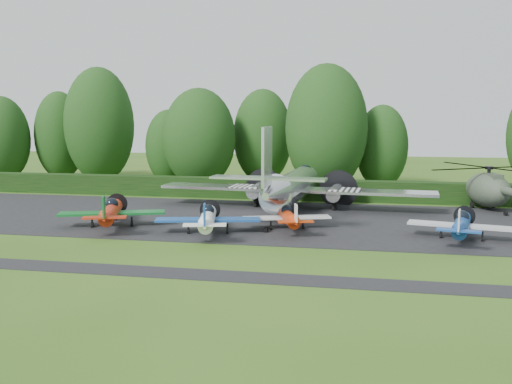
% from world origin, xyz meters
% --- Properties ---
extents(ground, '(160.00, 160.00, 0.00)m').
position_xyz_m(ground, '(0.00, 0.00, 0.00)').
color(ground, '#2D5317').
rests_on(ground, ground).
extents(apron, '(70.00, 18.00, 0.01)m').
position_xyz_m(apron, '(0.00, 10.00, 0.00)').
color(apron, black).
rests_on(apron, ground).
extents(taxiway_verge, '(70.00, 2.00, 0.00)m').
position_xyz_m(taxiway_verge, '(0.00, -6.00, 0.00)').
color(taxiway_verge, black).
rests_on(taxiway_verge, ground).
extents(hedgerow, '(90.00, 1.60, 2.00)m').
position_xyz_m(hedgerow, '(0.00, 21.00, 0.00)').
color(hedgerow, black).
rests_on(hedgerow, ground).
extents(transport_plane, '(24.21, 18.57, 7.76)m').
position_xyz_m(transport_plane, '(1.46, 13.91, 2.16)').
color(transport_plane, silver).
rests_on(transport_plane, ground).
extents(light_plane_red, '(7.74, 8.14, 2.97)m').
position_xyz_m(light_plane_red, '(-10.62, 4.49, 1.24)').
color(light_plane_red, '#B22610').
rests_on(light_plane_red, ground).
extents(light_plane_white, '(7.33, 7.71, 2.82)m').
position_xyz_m(light_plane_white, '(-3.03, 3.60, 1.17)').
color(light_plane_white, white).
rests_on(light_plane_white, ground).
extents(light_plane_orange, '(6.40, 6.73, 2.46)m').
position_xyz_m(light_plane_orange, '(2.21, 6.20, 1.02)').
color(light_plane_orange, red).
rests_on(light_plane_orange, ground).
extents(light_plane_blue, '(7.02, 7.38, 2.70)m').
position_xyz_m(light_plane_blue, '(13.97, 4.97, 1.12)').
color(light_plane_blue, navy).
rests_on(light_plane_blue, ground).
extents(helicopter, '(11.84, 13.87, 3.81)m').
position_xyz_m(helicopter, '(18.17, 18.20, 2.05)').
color(helicopter, '#333D2F').
rests_on(helicopter, ground).
extents(tree_1, '(5.76, 5.76, 9.34)m').
position_xyz_m(tree_1, '(9.32, 30.86, 4.66)').
color(tree_1, black).
rests_on(tree_1, ground).
extents(tree_3, '(7.08, 7.08, 11.26)m').
position_xyz_m(tree_3, '(-4.60, 33.52, 5.62)').
color(tree_3, black).
rests_on(tree_3, ground).
extents(tree_4, '(5.61, 5.61, 8.82)m').
position_xyz_m(tree_4, '(-15.34, 30.47, 4.40)').
color(tree_4, black).
rests_on(tree_4, ground).
extents(tree_6, '(6.71, 6.71, 10.49)m').
position_xyz_m(tree_6, '(-36.40, 28.98, 5.23)').
color(tree_6, black).
rests_on(tree_6, ground).
extents(tree_7, '(6.26, 6.26, 11.13)m').
position_xyz_m(tree_7, '(-30.57, 32.50, 5.55)').
color(tree_7, black).
rests_on(tree_7, ground).
extents(tree_8, '(8.71, 8.71, 13.59)m').
position_xyz_m(tree_8, '(3.40, 27.07, 6.79)').
color(tree_8, black).
rests_on(tree_8, ground).
extents(tree_9, '(8.34, 8.34, 13.90)m').
position_xyz_m(tree_9, '(-24.24, 30.68, 6.94)').
color(tree_9, black).
rests_on(tree_9, ground).
extents(tree_10, '(8.19, 8.19, 11.21)m').
position_xyz_m(tree_10, '(-10.89, 28.01, 5.59)').
color(tree_10, black).
rests_on(tree_10, ground).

